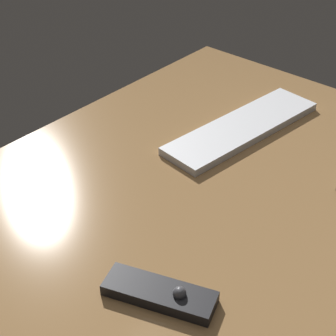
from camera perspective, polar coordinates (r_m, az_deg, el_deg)
The scene contains 3 objects.
desk at distance 111.68cm, azimuth -0.93°, elevation -4.48°, with size 140.00×84.00×2.00cm, color olive.
keyboard at distance 135.51cm, azimuth 7.60°, elevation 4.11°, with size 43.45×11.81×1.87cm, color silver.
media_remote at distance 93.31cm, azimuth -0.78°, elevation -12.69°, with size 11.92×19.60×3.65cm.
Camera 1 is at (-63.64, -57.52, 72.50)cm, focal length 59.66 mm.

